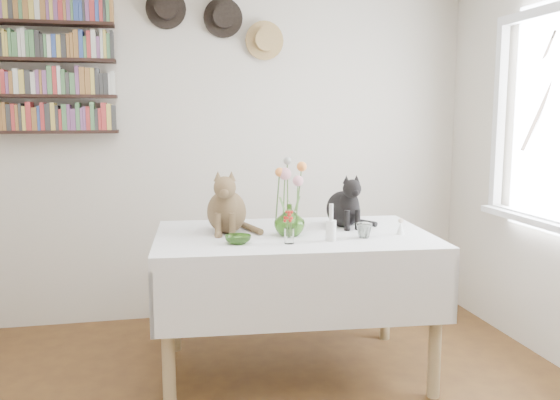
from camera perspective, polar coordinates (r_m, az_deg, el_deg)
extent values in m
cube|color=beige|center=(4.44, -7.35, 4.72)|extent=(4.04, 0.04, 2.54)
cube|color=white|center=(4.35, 20.55, 7.49)|extent=(0.06, 0.06, 1.20)
cube|color=white|center=(3.43, 1.29, -3.76)|extent=(1.64, 1.12, 0.07)
cylinder|color=tan|center=(3.10, -10.71, -13.30)|extent=(0.07, 0.07, 0.77)
cylinder|color=tan|center=(3.34, 14.75, -11.87)|extent=(0.07, 0.07, 0.77)
cylinder|color=tan|center=(3.90, -10.12, -8.75)|extent=(0.07, 0.07, 0.77)
cylinder|color=tan|center=(4.09, 10.16, -7.95)|extent=(0.07, 0.07, 0.77)
imported|color=#6FAE44|center=(3.33, 0.92, -1.94)|extent=(0.22, 0.22, 0.18)
imported|color=#6FAE44|center=(3.15, -4.07, -3.80)|extent=(0.16, 0.16, 0.04)
imported|color=white|center=(3.32, 8.08, -2.91)|extent=(0.12, 0.12, 0.08)
cylinder|color=white|center=(3.21, 4.93, -2.97)|extent=(0.06, 0.06, 0.11)
cylinder|color=white|center=(3.19, 4.95, -1.18)|extent=(0.02, 0.02, 0.09)
cylinder|color=white|center=(3.14, 0.89, -3.48)|extent=(0.05, 0.05, 0.08)
cone|color=white|center=(3.45, 11.53, -2.68)|extent=(0.05, 0.05, 0.07)
sphere|color=beige|center=(3.44, 11.55, -1.95)|extent=(0.03, 0.03, 0.03)
cylinder|color=#4C7233|center=(3.32, 0.38, -0.06)|extent=(0.01, 0.01, 0.30)
sphere|color=pink|center=(3.30, 0.38, 2.52)|extent=(0.07, 0.07, 0.07)
cylinder|color=#4C7233|center=(3.31, 1.67, -0.44)|extent=(0.01, 0.01, 0.26)
sphere|color=pink|center=(3.29, 1.68, 1.80)|extent=(0.06, 0.06, 0.06)
cylinder|color=#4C7233|center=(3.35, 1.80, 0.37)|extent=(0.01, 0.01, 0.34)
sphere|color=orange|center=(3.33, 1.82, 3.27)|extent=(0.06, 0.06, 0.06)
cylinder|color=#4C7233|center=(3.34, -0.24, 0.08)|extent=(0.01, 0.01, 0.31)
sphere|color=orange|center=(3.32, -0.24, 2.73)|extent=(0.05, 0.05, 0.05)
cylinder|color=#4C7233|center=(3.36, 0.73, 0.64)|extent=(0.01, 0.01, 0.37)
sphere|color=#999E93|center=(3.34, 0.73, 3.79)|extent=(0.04, 0.04, 0.04)
cube|color=black|center=(4.37, -21.88, 6.11)|extent=(1.00, 0.16, 0.02)
cube|color=black|center=(4.37, -22.05, 9.25)|extent=(1.00, 0.16, 0.02)
cube|color=black|center=(4.38, -22.23, 12.39)|extent=(1.00, 0.16, 0.02)
cube|color=black|center=(4.41, -22.40, 15.49)|extent=(1.00, 0.16, 0.02)
cylinder|color=black|center=(4.42, -10.93, 17.64)|extent=(0.28, 0.02, 0.28)
cylinder|color=black|center=(4.38, -10.91, 17.73)|extent=(0.16, 0.08, 0.16)
cylinder|color=black|center=(4.44, -5.50, 17.05)|extent=(0.28, 0.02, 0.28)
cylinder|color=black|center=(4.40, -5.44, 17.13)|extent=(0.16, 0.08, 0.16)
cylinder|color=#B4844F|center=(4.46, -1.51, 15.09)|extent=(0.28, 0.02, 0.28)
cylinder|color=#B4844F|center=(4.42, -1.41, 15.15)|extent=(0.16, 0.08, 0.16)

